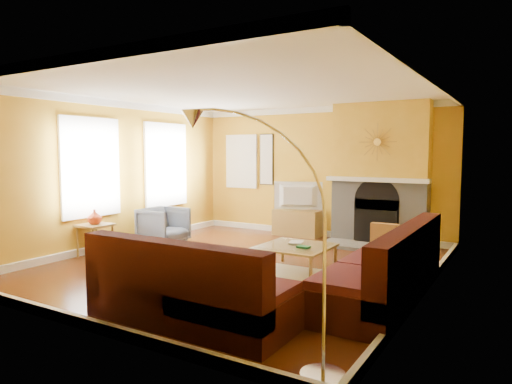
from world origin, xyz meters
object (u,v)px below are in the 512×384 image
Objects in this scene: sectional_sofa at (287,257)px; media_console at (297,223)px; coffee_table at (295,258)px; armchair at (164,226)px; arc_lamp at (259,238)px; side_table at (95,240)px.

sectional_sofa reaches higher than media_console.
armchair reaches higher than coffee_table.
sectional_sofa is at bearing 110.25° from arc_lamp.
arc_lamp is at bearing -69.75° from sectional_sofa.
sectional_sofa is 3.64× the size of media_console.
coffee_table is at bearing 110.40° from sectional_sofa.
arc_lamp reaches higher than armchair.
arc_lamp is (1.04, -2.82, 0.86)m from coffee_table.
side_table is 4.87m from arc_lamp.
coffee_table is 1.00× the size of media_console.
arc_lamp reaches higher than sectional_sofa.
media_console is 1.82× the size of side_table.
media_console is 1.29× the size of armchair.
sectional_sofa is 3.64× the size of coffee_table.
coffee_table is 3.13m from arc_lamp.
armchair is at bearing 78.43° from side_table.
armchair is 1.41× the size of side_table.
media_console is 5.98m from arc_lamp.
coffee_table is at bearing -64.78° from media_console.
armchair is at bearing 156.36° from sectional_sofa.
sectional_sofa is 3.74m from armchair.
media_console is (-1.61, 3.63, -0.17)m from sectional_sofa.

